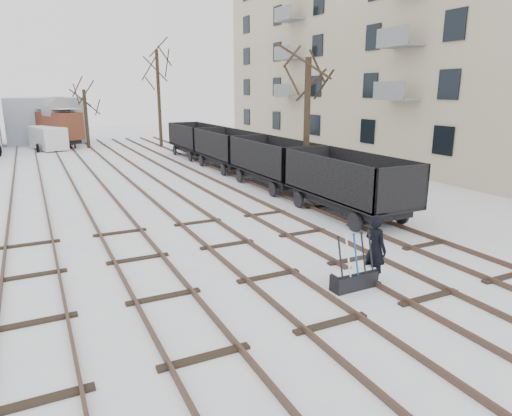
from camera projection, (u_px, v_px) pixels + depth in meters
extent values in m
plane|color=white|center=(268.00, 277.00, 12.83)|extent=(120.00, 120.00, 0.00)
cube|color=black|center=(11.00, 197.00, 22.08)|extent=(0.07, 52.00, 0.15)
cube|color=black|center=(44.00, 194.00, 22.70)|extent=(0.07, 52.00, 0.15)
cube|color=black|center=(31.00, 289.00, 11.99)|extent=(1.90, 0.20, 0.08)
cube|color=black|center=(77.00, 191.00, 23.37)|extent=(0.07, 52.00, 0.15)
cube|color=black|center=(106.00, 189.00, 23.98)|extent=(0.07, 52.00, 0.15)
cube|color=black|center=(145.00, 270.00, 13.28)|extent=(1.90, 0.20, 0.08)
cube|color=black|center=(136.00, 186.00, 24.65)|extent=(0.07, 52.00, 0.15)
cube|color=black|center=(162.00, 184.00, 25.27)|extent=(0.07, 52.00, 0.15)
cube|color=black|center=(239.00, 254.00, 14.56)|extent=(1.90, 0.20, 0.08)
cube|color=black|center=(189.00, 181.00, 25.94)|extent=(0.07, 52.00, 0.15)
cube|color=black|center=(213.00, 179.00, 26.56)|extent=(0.07, 52.00, 0.15)
cube|color=black|center=(318.00, 241.00, 15.85)|extent=(1.90, 0.20, 0.08)
cube|color=black|center=(237.00, 177.00, 27.23)|extent=(0.07, 52.00, 0.15)
cube|color=black|center=(259.00, 175.00, 27.85)|extent=(0.07, 52.00, 0.15)
cube|color=black|center=(385.00, 229.00, 17.14)|extent=(1.90, 0.20, 0.08)
cube|color=#BFB493|center=(430.00, 47.00, 31.56)|extent=(10.00, 45.00, 16.00)
cube|color=gray|center=(45.00, 120.00, 45.27)|extent=(7.00, 6.00, 4.40)
cube|color=white|center=(43.00, 97.00, 44.71)|extent=(6.86, 5.88, 0.10)
cube|color=black|center=(354.00, 281.00, 12.05)|extent=(1.31, 0.45, 0.44)
cube|color=black|center=(354.00, 272.00, 11.99)|extent=(1.31, 0.33, 0.06)
cube|color=white|center=(354.00, 271.00, 11.98)|extent=(1.26, 0.29, 0.03)
cylinder|color=black|center=(340.00, 258.00, 11.65)|extent=(0.06, 0.32, 1.08)
cylinder|color=silver|center=(348.00, 256.00, 11.76)|extent=(0.06, 0.32, 1.08)
cylinder|color=#0B3996|center=(355.00, 255.00, 11.87)|extent=(0.06, 0.32, 1.08)
cylinder|color=black|center=(363.00, 253.00, 11.98)|extent=(0.06, 0.32, 1.08)
cylinder|color=black|center=(370.00, 252.00, 12.09)|extent=(0.06, 0.32, 1.08)
imported|color=black|center=(375.00, 249.00, 12.28)|extent=(0.54, 0.75, 1.91)
cube|color=black|center=(347.00, 200.00, 19.01)|extent=(1.99, 5.47, 0.41)
cube|color=black|center=(347.00, 195.00, 18.96)|extent=(2.49, 6.21, 0.12)
cube|color=black|center=(324.00, 178.00, 18.24)|extent=(0.10, 6.21, 1.66)
cube|color=black|center=(371.00, 173.00, 19.26)|extent=(0.10, 6.21, 1.66)
cube|color=white|center=(347.00, 192.00, 18.93)|extent=(2.24, 5.97, 0.06)
cylinder|color=black|center=(355.00, 222.00, 16.87)|extent=(0.12, 0.72, 0.72)
cylinder|color=black|center=(340.00, 195.00, 21.30)|extent=(0.12, 0.72, 0.72)
cube|color=black|center=(274.00, 175.00, 24.56)|extent=(1.99, 5.47, 0.41)
cube|color=black|center=(274.00, 171.00, 24.51)|extent=(2.49, 6.21, 0.12)
cube|color=black|center=(254.00, 157.00, 23.79)|extent=(0.10, 6.21, 1.66)
cube|color=black|center=(293.00, 154.00, 24.82)|extent=(0.10, 6.21, 1.66)
cube|color=white|center=(274.00, 169.00, 24.49)|extent=(2.24, 5.97, 0.06)
cylinder|color=black|center=(273.00, 190.00, 22.43)|extent=(0.12, 0.72, 0.72)
cylinder|color=black|center=(275.00, 173.00, 26.86)|extent=(0.12, 0.72, 0.72)
cube|color=black|center=(228.00, 159.00, 30.12)|extent=(1.99, 5.47, 0.41)
cube|color=black|center=(228.00, 156.00, 30.07)|extent=(2.49, 6.21, 0.12)
cube|color=black|center=(210.00, 145.00, 29.35)|extent=(0.10, 6.21, 1.66)
cube|color=black|center=(244.00, 143.00, 30.37)|extent=(0.10, 6.21, 1.66)
cube|color=white|center=(228.00, 155.00, 30.04)|extent=(2.24, 5.97, 0.06)
cylinder|color=black|center=(223.00, 170.00, 27.98)|extent=(0.12, 0.72, 0.72)
cylinder|color=black|center=(232.00, 159.00, 32.41)|extent=(0.12, 0.72, 0.72)
cube|color=black|center=(196.00, 149.00, 35.67)|extent=(1.99, 5.47, 0.41)
cube|color=black|center=(196.00, 146.00, 35.62)|extent=(2.49, 6.21, 0.12)
cube|color=black|center=(181.00, 136.00, 34.90)|extent=(0.10, 6.21, 1.66)
cube|color=black|center=(210.00, 135.00, 35.92)|extent=(0.10, 6.21, 1.66)
cube|color=white|center=(196.00, 145.00, 35.59)|extent=(2.24, 5.97, 0.06)
cylinder|color=black|center=(190.00, 157.00, 33.53)|extent=(0.12, 0.72, 0.72)
cylinder|color=black|center=(201.00, 149.00, 37.96)|extent=(0.12, 0.72, 0.72)
cube|color=black|center=(61.00, 141.00, 41.90)|extent=(3.23, 4.43, 0.37)
cube|color=#502518|center=(60.00, 125.00, 41.55)|extent=(3.86, 5.11, 2.40)
cube|color=white|center=(58.00, 108.00, 41.17)|extent=(3.56, 4.81, 0.04)
cylinder|color=black|center=(51.00, 146.00, 40.25)|extent=(0.11, 0.65, 0.65)
cylinder|color=black|center=(72.00, 142.00, 43.68)|extent=(0.11, 0.65, 0.65)
cube|color=silver|center=(48.00, 138.00, 40.00)|extent=(3.08, 4.91, 1.87)
cube|color=white|center=(47.00, 127.00, 39.76)|extent=(3.00, 4.80, 0.04)
cylinder|color=black|center=(38.00, 148.00, 38.51)|extent=(0.23, 0.73, 0.73)
cylinder|color=black|center=(59.00, 143.00, 41.83)|extent=(0.23, 0.73, 0.73)
cylinder|color=black|center=(307.00, 130.00, 21.53)|extent=(0.30, 0.30, 6.56)
cylinder|color=black|center=(86.00, 119.00, 40.90)|extent=(0.30, 0.30, 5.18)
cylinder|color=black|center=(159.00, 99.00, 41.24)|extent=(0.30, 0.30, 8.58)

